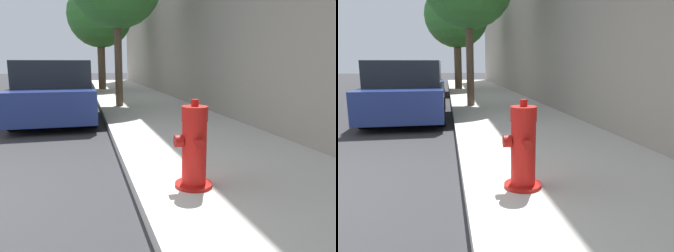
# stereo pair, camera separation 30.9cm
# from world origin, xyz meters

# --- Properties ---
(sidewalk_slab) EXTENTS (2.64, 40.00, 0.14)m
(sidewalk_slab) POSITION_xyz_m (3.15, 0.00, 0.07)
(sidewalk_slab) COLOR beige
(sidewalk_slab) RESTS_ON ground_plane
(fire_hydrant) EXTENTS (0.38, 0.37, 0.86)m
(fire_hydrant) POSITION_xyz_m (2.40, -0.38, 0.52)
(fire_hydrant) COLOR #A91511
(fire_hydrant) RESTS_ON sidewalk_slab
(parked_car_near) EXTENTS (1.74, 4.16, 1.38)m
(parked_car_near) POSITION_xyz_m (0.79, 4.91, 0.66)
(parked_car_near) COLOR navy
(parked_car_near) RESTS_ON ground_plane
(parked_car_mid) EXTENTS (1.74, 4.32, 1.38)m
(parked_car_mid) POSITION_xyz_m (0.64, 10.41, 0.66)
(parked_car_mid) COLOR maroon
(parked_car_mid) RESTS_ON ground_plane
(street_tree_far) EXTENTS (2.87, 2.87, 4.72)m
(street_tree_far) POSITION_xyz_m (2.27, 12.14, 3.40)
(street_tree_far) COLOR brown
(street_tree_far) RESTS_ON sidewalk_slab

